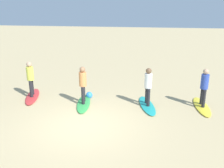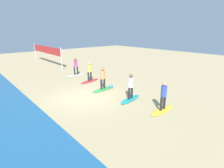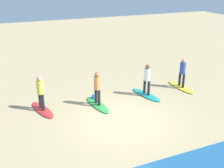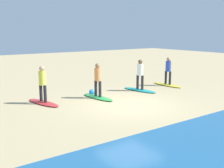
{
  "view_description": "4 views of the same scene",
  "coord_description": "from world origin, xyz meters",
  "px_view_note": "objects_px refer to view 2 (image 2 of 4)",
  "views": [
    {
      "loc": [
        -2.04,
        8.55,
        4.68
      ],
      "look_at": [
        -0.79,
        -2.39,
        0.84
      ],
      "focal_mm": 42.01,
      "sensor_mm": 36.0,
      "label": 1
    },
    {
      "loc": [
        -9.95,
        6.06,
        4.41
      ],
      "look_at": [
        -0.64,
        -1.92,
        0.71
      ],
      "focal_mm": 28.92,
      "sensor_mm": 36.0,
      "label": 2
    },
    {
      "loc": [
        4.61,
        9.53,
        5.98
      ],
      "look_at": [
        -0.45,
        -2.18,
        0.91
      ],
      "focal_mm": 44.14,
      "sensor_mm": 36.0,
      "label": 3
    },
    {
      "loc": [
        7.53,
        9.31,
        3.25
      ],
      "look_at": [
        0.41,
        -0.75,
        0.89
      ],
      "focal_mm": 44.53,
      "sensor_mm": 36.0,
      "label": 4
    }
  ],
  "objects_px": {
    "beach_ball": "(111,86)",
    "surfboard_red": "(90,81)",
    "surfer_red": "(89,70)",
    "volleyball_net": "(46,51)",
    "surfboard_green": "(103,89)",
    "surfboard_white": "(76,75)",
    "surfer_yellow": "(164,94)",
    "surfer_teal": "(131,85)",
    "surfboard_teal": "(130,99)",
    "surfboard_yellow": "(162,110)",
    "surfer_green": "(103,77)",
    "surfer_white": "(76,65)"
  },
  "relations": [
    {
      "from": "surfer_yellow",
      "to": "surfboard_red",
      "type": "height_order",
      "value": "surfer_yellow"
    },
    {
      "from": "surfboard_teal",
      "to": "volleyball_net",
      "type": "bearing_deg",
      "value": -105.2
    },
    {
      "from": "surfboard_teal",
      "to": "surfer_red",
      "type": "xyz_separation_m",
      "value": [
        5.39,
        -0.44,
        0.99
      ]
    },
    {
      "from": "surfboard_teal",
      "to": "surfboard_white",
      "type": "relative_size",
      "value": 1.0
    },
    {
      "from": "surfboard_teal",
      "to": "surfer_teal",
      "type": "relative_size",
      "value": 1.28
    },
    {
      "from": "surfboard_white",
      "to": "volleyball_net",
      "type": "height_order",
      "value": "volleyball_net"
    },
    {
      "from": "surfer_red",
      "to": "volleyball_net",
      "type": "xyz_separation_m",
      "value": [
        10.75,
        -0.44,
        0.75
      ]
    },
    {
      "from": "volleyball_net",
      "to": "surfer_red",
      "type": "bearing_deg",
      "value": 177.66
    },
    {
      "from": "surfer_yellow",
      "to": "surfboard_teal",
      "type": "distance_m",
      "value": 2.55
    },
    {
      "from": "surfboard_green",
      "to": "surfer_red",
      "type": "relative_size",
      "value": 1.28
    },
    {
      "from": "volleyball_net",
      "to": "surfer_yellow",
      "type": "bearing_deg",
      "value": 177.75
    },
    {
      "from": "surfer_teal",
      "to": "volleyball_net",
      "type": "height_order",
      "value": "volleyball_net"
    },
    {
      "from": "surfboard_white",
      "to": "volleyball_net",
      "type": "xyz_separation_m",
      "value": [
        8.08,
        -0.27,
        1.74
      ]
    },
    {
      "from": "surfboard_white",
      "to": "surfer_teal",
      "type": "bearing_deg",
      "value": 90.28
    },
    {
      "from": "surfboard_yellow",
      "to": "volleyball_net",
      "type": "height_order",
      "value": "volleyball_net"
    },
    {
      "from": "surfboard_yellow",
      "to": "surfer_green",
      "type": "relative_size",
      "value": 1.28
    },
    {
      "from": "surfboard_teal",
      "to": "surfboard_green",
      "type": "distance_m",
      "value": 2.8
    },
    {
      "from": "surfer_yellow",
      "to": "surfboard_green",
      "type": "bearing_deg",
      "value": 2.79
    },
    {
      "from": "surfboard_yellow",
      "to": "surfer_red",
      "type": "height_order",
      "value": "surfer_red"
    },
    {
      "from": "surfboard_yellow",
      "to": "beach_ball",
      "type": "relative_size",
      "value": 6.82
    },
    {
      "from": "surfer_yellow",
      "to": "surfer_teal",
      "type": "relative_size",
      "value": 1.0
    },
    {
      "from": "surfboard_red",
      "to": "volleyball_net",
      "type": "xyz_separation_m",
      "value": [
        10.75,
        -0.44,
        1.74
      ]
    },
    {
      "from": "surfboard_yellow",
      "to": "volleyball_net",
      "type": "relative_size",
      "value": 0.23
    },
    {
      "from": "surfer_yellow",
      "to": "beach_ball",
      "type": "distance_m",
      "value": 5.13
    },
    {
      "from": "volleyball_net",
      "to": "surfboard_red",
      "type": "bearing_deg",
      "value": 177.66
    },
    {
      "from": "surfer_teal",
      "to": "surfboard_yellow",
      "type": "bearing_deg",
      "value": -176.3
    },
    {
      "from": "surfboard_red",
      "to": "surfboard_white",
      "type": "height_order",
      "value": "same"
    },
    {
      "from": "surfer_white",
      "to": "surfboard_green",
      "type": "bearing_deg",
      "value": 172.33
    },
    {
      "from": "beach_ball",
      "to": "surfboard_yellow",
      "type": "bearing_deg",
      "value": 174.43
    },
    {
      "from": "surfboard_green",
      "to": "surfer_green",
      "type": "height_order",
      "value": "surfer_green"
    },
    {
      "from": "beach_ball",
      "to": "surfboard_red",
      "type": "bearing_deg",
      "value": 4.27
    },
    {
      "from": "surfboard_green",
      "to": "surfer_green",
      "type": "xyz_separation_m",
      "value": [
        0.0,
        0.0,
        0.99
      ]
    },
    {
      "from": "surfboard_teal",
      "to": "volleyball_net",
      "type": "height_order",
      "value": "volleyball_net"
    },
    {
      "from": "surfboard_red",
      "to": "surfer_yellow",
      "type": "bearing_deg",
      "value": 74.28
    },
    {
      "from": "surfboard_yellow",
      "to": "surfboard_green",
      "type": "distance_m",
      "value": 5.15
    },
    {
      "from": "beach_ball",
      "to": "surfer_yellow",
      "type": "bearing_deg",
      "value": 174.43
    },
    {
      "from": "surfboard_white",
      "to": "beach_ball",
      "type": "relative_size",
      "value": 6.82
    },
    {
      "from": "surfer_red",
      "to": "surfer_yellow",
      "type": "bearing_deg",
      "value": 177.86
    },
    {
      "from": "surfboard_yellow",
      "to": "surfer_green",
      "type": "bearing_deg",
      "value": -89.67
    },
    {
      "from": "surfer_red",
      "to": "beach_ball",
      "type": "relative_size",
      "value": 5.33
    },
    {
      "from": "surfboard_teal",
      "to": "surfer_red",
      "type": "distance_m",
      "value": 5.5
    },
    {
      "from": "surfer_green",
      "to": "surfer_red",
      "type": "xyz_separation_m",
      "value": [
        2.59,
        -0.54,
        0.0
      ]
    },
    {
      "from": "surfer_green",
      "to": "surfboard_teal",
      "type": "bearing_deg",
      "value": -177.98
    },
    {
      "from": "surfboard_teal",
      "to": "beach_ball",
      "type": "height_order",
      "value": "beach_ball"
    },
    {
      "from": "surfboard_red",
      "to": "surfer_red",
      "type": "relative_size",
      "value": 1.28
    },
    {
      "from": "surfboard_yellow",
      "to": "surfer_yellow",
      "type": "relative_size",
      "value": 1.28
    },
    {
      "from": "surfer_green",
      "to": "surfer_red",
      "type": "height_order",
      "value": "same"
    },
    {
      "from": "surfer_teal",
      "to": "surfer_red",
      "type": "distance_m",
      "value": 5.41
    },
    {
      "from": "surfer_teal",
      "to": "surfboard_green",
      "type": "xyz_separation_m",
      "value": [
        2.8,
        0.1,
        -0.99
      ]
    },
    {
      "from": "surfboard_green",
      "to": "beach_ball",
      "type": "height_order",
      "value": "beach_ball"
    }
  ]
}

